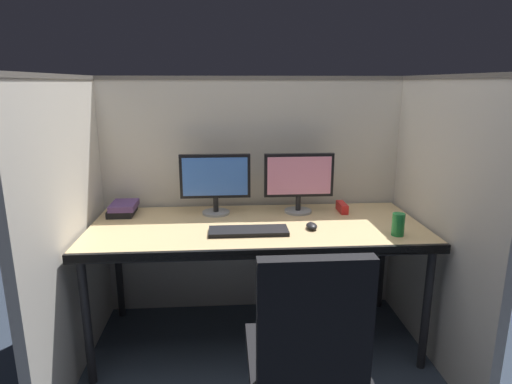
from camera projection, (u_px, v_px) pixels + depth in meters
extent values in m
plane|color=#2D3847|center=(261.00, 369.00, 2.38)|extent=(8.00, 8.00, 0.00)
cube|color=beige|center=(252.00, 198.00, 2.91)|extent=(2.20, 0.05, 1.55)
cube|color=#605B56|center=(252.00, 78.00, 2.72)|extent=(2.21, 0.06, 0.02)
cube|color=beige|center=(73.00, 228.00, 2.31)|extent=(0.05, 1.40, 1.55)
cube|color=#605B56|center=(56.00, 76.00, 2.12)|extent=(0.06, 1.41, 0.02)
cube|color=beige|center=(432.00, 220.00, 2.45)|extent=(0.05, 1.40, 1.55)
cube|color=#605B56|center=(448.00, 77.00, 2.26)|extent=(0.06, 1.41, 0.02)
cube|color=tan|center=(257.00, 228.00, 2.49)|extent=(1.90, 0.80, 0.04)
cube|color=black|center=(262.00, 254.00, 2.12)|extent=(1.90, 0.02, 0.05)
cylinder|color=black|center=(87.00, 322.00, 2.19)|extent=(0.04, 0.04, 0.70)
cylinder|color=black|center=(426.00, 310.00, 2.32)|extent=(0.04, 0.04, 0.70)
cylinder|color=black|center=(119.00, 267.00, 2.85)|extent=(0.04, 0.04, 0.70)
cylinder|color=black|center=(382.00, 260.00, 2.97)|extent=(0.04, 0.04, 0.70)
cube|color=black|center=(303.00, 359.00, 1.73)|extent=(0.44, 0.44, 0.07)
cube|color=black|center=(315.00, 323.00, 1.48)|extent=(0.40, 0.06, 0.48)
cylinder|color=gray|center=(216.00, 212.00, 2.69)|extent=(0.17, 0.17, 0.01)
cylinder|color=black|center=(216.00, 204.00, 2.68)|extent=(0.03, 0.03, 0.09)
cube|color=black|center=(215.00, 176.00, 2.64)|extent=(0.43, 0.03, 0.27)
cube|color=#3F72D8|center=(215.00, 177.00, 2.62)|extent=(0.39, 0.01, 0.23)
cylinder|color=gray|center=(298.00, 211.00, 2.72)|extent=(0.17, 0.17, 0.01)
cylinder|color=black|center=(298.00, 203.00, 2.71)|extent=(0.03, 0.03, 0.09)
cube|color=black|center=(299.00, 175.00, 2.67)|extent=(0.43, 0.03, 0.27)
cube|color=pink|center=(299.00, 176.00, 2.65)|extent=(0.39, 0.01, 0.23)
cube|color=black|center=(248.00, 231.00, 2.34)|extent=(0.43, 0.15, 0.02)
ellipsoid|color=black|center=(312.00, 226.00, 2.41)|extent=(0.06, 0.10, 0.03)
cylinder|color=#59595B|center=(311.00, 223.00, 2.42)|extent=(0.01, 0.01, 0.01)
cylinder|color=#197233|center=(398.00, 224.00, 2.29)|extent=(0.07, 0.07, 0.12)
cube|color=black|center=(122.00, 211.00, 2.68)|extent=(0.15, 0.21, 0.04)
cube|color=#4C3366|center=(124.00, 205.00, 2.66)|extent=(0.15, 0.21, 0.04)
cube|color=red|center=(342.00, 207.00, 2.73)|extent=(0.04, 0.15, 0.06)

